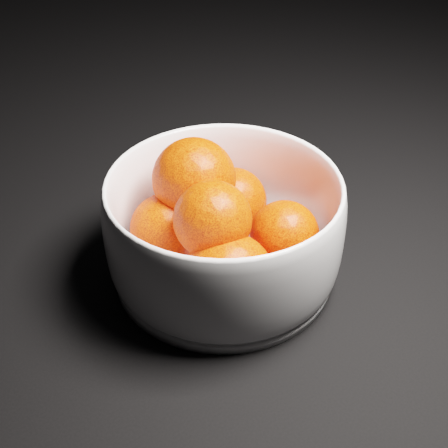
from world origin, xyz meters
TOP-DOWN VIEW (x-y plane):
  - ground at (0.00, 0.00)m, footprint 3.00×3.00m
  - bowl at (-0.25, -0.25)m, footprint 0.21×0.21m
  - orange_pile at (-0.26, -0.25)m, footprint 0.15×0.17m

SIDE VIEW (x-z plane):
  - ground at x=0.00m, z-range 0.00..0.00m
  - bowl at x=-0.25m, z-range 0.00..0.10m
  - orange_pile at x=-0.26m, z-range 0.00..0.12m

